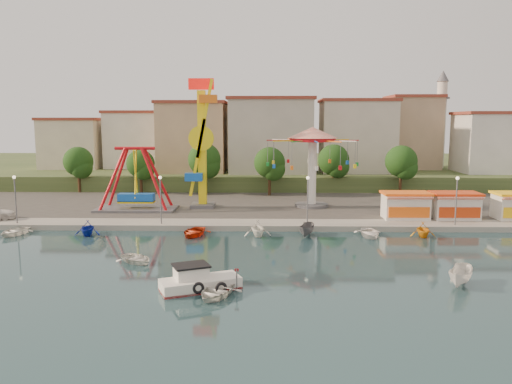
{
  "coord_description": "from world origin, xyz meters",
  "views": [
    {
      "loc": [
        3.51,
        -40.44,
        11.75
      ],
      "look_at": [
        2.38,
        14.0,
        4.0
      ],
      "focal_mm": 35.0,
      "sensor_mm": 36.0,
      "label": 1
    }
  ],
  "objects_px": {
    "kamikaze_tower": "(203,146)",
    "wave_swinger": "(312,149)",
    "skiff": "(461,276)",
    "pirate_ship_ride": "(136,180)",
    "rowboat_a": "(136,259)",
    "cabin_motorboat": "(198,282)"
  },
  "relations": [
    {
      "from": "rowboat_a",
      "to": "pirate_ship_ride",
      "type": "bearing_deg",
      "value": 55.44
    },
    {
      "from": "skiff",
      "to": "kamikaze_tower",
      "type": "bearing_deg",
      "value": 159.74
    },
    {
      "from": "wave_swinger",
      "to": "cabin_motorboat",
      "type": "xyz_separation_m",
      "value": [
        -10.72,
        -31.14,
        -7.67
      ]
    },
    {
      "from": "kamikaze_tower",
      "to": "wave_swinger",
      "type": "distance_m",
      "value": 14.17
    },
    {
      "from": "pirate_ship_ride",
      "to": "cabin_motorboat",
      "type": "relative_size",
      "value": 1.69
    },
    {
      "from": "cabin_motorboat",
      "to": "skiff",
      "type": "height_order",
      "value": "cabin_motorboat"
    },
    {
      "from": "kamikaze_tower",
      "to": "rowboat_a",
      "type": "bearing_deg",
      "value": -96.53
    },
    {
      "from": "skiff",
      "to": "pirate_ship_ride",
      "type": "bearing_deg",
      "value": 170.63
    },
    {
      "from": "cabin_motorboat",
      "to": "rowboat_a",
      "type": "height_order",
      "value": "cabin_motorboat"
    },
    {
      "from": "wave_swinger",
      "to": "pirate_ship_ride",
      "type": "bearing_deg",
      "value": -172.6
    },
    {
      "from": "wave_swinger",
      "to": "kamikaze_tower",
      "type": "bearing_deg",
      "value": -175.75
    },
    {
      "from": "kamikaze_tower",
      "to": "rowboat_a",
      "type": "relative_size",
      "value": 4.71
    },
    {
      "from": "kamikaze_tower",
      "to": "pirate_ship_ride",
      "type": "bearing_deg",
      "value": -167.32
    },
    {
      "from": "pirate_ship_ride",
      "to": "cabin_motorboat",
      "type": "bearing_deg",
      "value": -67.56
    },
    {
      "from": "pirate_ship_ride",
      "to": "rowboat_a",
      "type": "bearing_deg",
      "value": -75.58
    },
    {
      "from": "kamikaze_tower",
      "to": "wave_swinger",
      "type": "relative_size",
      "value": 1.42
    },
    {
      "from": "kamikaze_tower",
      "to": "skiff",
      "type": "distance_m",
      "value": 37.25
    },
    {
      "from": "pirate_ship_ride",
      "to": "wave_swinger",
      "type": "relative_size",
      "value": 0.86
    },
    {
      "from": "pirate_ship_ride",
      "to": "cabin_motorboat",
      "type": "distance_m",
      "value": 30.79
    },
    {
      "from": "wave_swinger",
      "to": "skiff",
      "type": "distance_m",
      "value": 31.89
    },
    {
      "from": "pirate_ship_ride",
      "to": "kamikaze_tower",
      "type": "height_order",
      "value": "kamikaze_tower"
    },
    {
      "from": "skiff",
      "to": "wave_swinger",
      "type": "bearing_deg",
      "value": 137.27
    }
  ]
}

